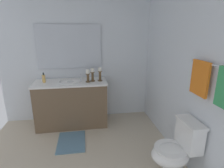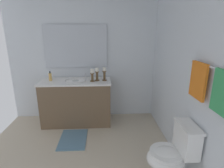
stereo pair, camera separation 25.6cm
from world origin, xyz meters
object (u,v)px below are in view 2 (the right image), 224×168
at_px(sink_basin, 76,83).
at_px(soap_bottle, 50,77).
at_px(mirror, 76,47).
at_px(towel_near_vanity, 198,81).
at_px(towel_center, 224,93).
at_px(candle_holder_tall, 104,74).
at_px(candle_holder_short, 97,74).
at_px(toilet, 172,155).
at_px(bath_mat, 73,139).
at_px(towel_bar, 214,68).
at_px(candle_holder_mid, 92,75).
at_px(vanity_cabinet, 77,102).

relative_size(sink_basin, soap_bottle, 2.23).
bearing_deg(mirror, soap_bottle, -62.05).
height_order(towel_near_vanity, towel_center, same).
height_order(candle_holder_tall, candle_holder_short, candle_holder_tall).
distance_m(toilet, towel_center, 0.99).
bearing_deg(bath_mat, candle_holder_short, 146.09).
bearing_deg(bath_mat, candle_holder_tall, 138.01).
height_order(toilet, towel_bar, towel_bar).
bearing_deg(towel_center, toilet, -151.89).
bearing_deg(toilet, candle_holder_tall, -153.68).
height_order(candle_holder_tall, soap_bottle, candle_holder_tall).
xyz_separation_m(towel_bar, towel_center, (0.20, -0.02, -0.17)).
relative_size(mirror, towel_near_vanity, 3.13).
xyz_separation_m(candle_holder_mid, soap_bottle, (-0.10, -0.79, -0.05)).
height_order(sink_basin, candle_holder_tall, candle_holder_tall).
distance_m(candle_holder_short, towel_center, 2.23).
distance_m(vanity_cabinet, towel_bar, 2.51).
bearing_deg(mirror, sink_basin, 0.20).
relative_size(sink_basin, mirror, 0.33).
bearing_deg(towel_near_vanity, candle_holder_tall, -147.41).
xyz_separation_m(vanity_cabinet, candle_holder_mid, (0.07, 0.32, 0.55)).
xyz_separation_m(mirror, candle_holder_short, (0.30, 0.41, -0.48)).
bearing_deg(vanity_cabinet, towel_near_vanity, 44.63).
distance_m(soap_bottle, toilet, 2.44).
height_order(vanity_cabinet, towel_bar, towel_bar).
bearing_deg(mirror, towel_near_vanity, 39.83).
xyz_separation_m(soap_bottle, towel_center, (1.97, 1.98, 0.32)).
relative_size(vanity_cabinet, towel_bar, 1.62).
bearing_deg(toilet, sink_basin, -140.05).
bearing_deg(sink_basin, soap_bottle, -93.84).
height_order(mirror, bath_mat, mirror).
relative_size(candle_holder_tall, candle_holder_short, 1.04).
xyz_separation_m(candle_holder_short, towel_bar, (1.71, 1.12, 0.44)).
distance_m(candle_holder_tall, candle_holder_mid, 0.23).
xyz_separation_m(vanity_cabinet, mirror, (-0.28, 0.00, 1.04)).
bearing_deg(candle_holder_tall, toilet, 26.32).
bearing_deg(towel_bar, candle_holder_short, -146.83).
height_order(vanity_cabinet, toilet, vanity_cabinet).
distance_m(vanity_cabinet, candle_holder_mid, 0.64).
distance_m(vanity_cabinet, towel_near_vanity, 2.30).
xyz_separation_m(candle_holder_short, bath_mat, (0.60, -0.41, -0.98)).
height_order(towel_bar, towel_center, towel_center).
distance_m(soap_bottle, bath_mat, 1.23).
distance_m(candle_holder_mid, towel_center, 2.23).
xyz_separation_m(sink_basin, candle_holder_tall, (0.02, 0.54, 0.17)).
bearing_deg(bath_mat, towel_center, 48.97).
relative_size(vanity_cabinet, bath_mat, 2.21).
distance_m(sink_basin, candle_holder_short, 0.44).
bearing_deg(candle_holder_mid, candle_holder_short, 117.77).
height_order(towel_near_vanity, bath_mat, towel_near_vanity).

